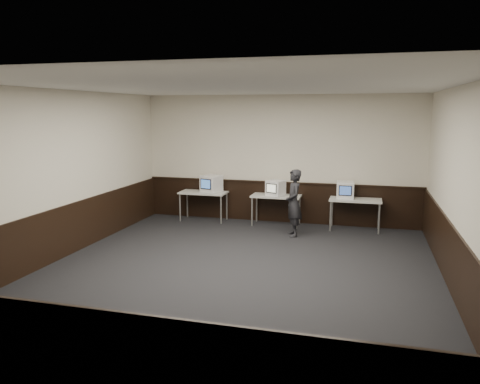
# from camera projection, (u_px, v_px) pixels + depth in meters

# --- Properties ---
(floor) EXTENTS (8.00, 8.00, 0.00)m
(floor) POSITION_uv_depth(u_px,v_px,m) (237.00, 272.00, 8.21)
(floor) COLOR black
(floor) RESTS_ON ground
(ceiling) EXTENTS (8.00, 8.00, 0.00)m
(ceiling) POSITION_uv_depth(u_px,v_px,m) (237.00, 86.00, 7.66)
(ceiling) COLOR white
(ceiling) RESTS_ON back_wall
(back_wall) EXTENTS (7.00, 0.00, 7.00)m
(back_wall) POSITION_uv_depth(u_px,v_px,m) (280.00, 159.00, 11.74)
(back_wall) COLOR silver
(back_wall) RESTS_ON ground
(front_wall) EXTENTS (7.00, 0.00, 7.00)m
(front_wall) POSITION_uv_depth(u_px,v_px,m) (115.00, 248.00, 4.13)
(front_wall) COLOR silver
(front_wall) RESTS_ON ground
(left_wall) EXTENTS (0.00, 8.00, 8.00)m
(left_wall) POSITION_uv_depth(u_px,v_px,m) (59.00, 175.00, 8.84)
(left_wall) COLOR silver
(left_wall) RESTS_ON ground
(right_wall) EXTENTS (0.00, 8.00, 8.00)m
(right_wall) POSITION_uv_depth(u_px,v_px,m) (461.00, 192.00, 7.03)
(right_wall) COLOR silver
(right_wall) RESTS_ON ground
(wainscot_back) EXTENTS (6.98, 0.04, 1.00)m
(wainscot_back) POSITION_uv_depth(u_px,v_px,m) (279.00, 202.00, 11.90)
(wainscot_back) COLOR black
(wainscot_back) RESTS_ON back_wall
(wainscot_front) EXTENTS (6.98, 0.04, 1.00)m
(wainscot_front) POSITION_uv_depth(u_px,v_px,m) (122.00, 362.00, 4.34)
(wainscot_front) COLOR black
(wainscot_front) RESTS_ON front_wall
(wainscot_left) EXTENTS (0.04, 7.98, 1.00)m
(wainscot_left) POSITION_uv_depth(u_px,v_px,m) (64.00, 232.00, 9.02)
(wainscot_left) COLOR black
(wainscot_left) RESTS_ON left_wall
(wainscot_right) EXTENTS (0.04, 7.98, 1.00)m
(wainscot_right) POSITION_uv_depth(u_px,v_px,m) (453.00, 262.00, 7.22)
(wainscot_right) COLOR black
(wainscot_right) RESTS_ON right_wall
(wainscot_rail) EXTENTS (6.98, 0.06, 0.04)m
(wainscot_rail) POSITION_uv_depth(u_px,v_px,m) (279.00, 182.00, 11.80)
(wainscot_rail) COLOR black
(wainscot_rail) RESTS_ON wainscot_back
(desk_left) EXTENTS (1.20, 0.60, 0.75)m
(desk_left) POSITION_uv_depth(u_px,v_px,m) (203.00, 195.00, 12.00)
(desk_left) COLOR beige
(desk_left) RESTS_ON ground
(desk_center) EXTENTS (1.20, 0.60, 0.75)m
(desk_center) POSITION_uv_depth(u_px,v_px,m) (276.00, 198.00, 11.51)
(desk_center) COLOR beige
(desk_center) RESTS_ON ground
(desk_right) EXTENTS (1.20, 0.60, 0.75)m
(desk_right) POSITION_uv_depth(u_px,v_px,m) (355.00, 202.00, 11.02)
(desk_right) COLOR beige
(desk_right) RESTS_ON ground
(emac_left) EXTENTS (0.56, 0.57, 0.43)m
(emac_left) POSITION_uv_depth(u_px,v_px,m) (211.00, 184.00, 11.91)
(emac_left) COLOR white
(emac_left) RESTS_ON desk_left
(emac_center) EXTENTS (0.49, 0.50, 0.38)m
(emac_center) POSITION_uv_depth(u_px,v_px,m) (276.00, 188.00, 11.43)
(emac_center) COLOR white
(emac_center) RESTS_ON desk_center
(emac_right) EXTENTS (0.42, 0.45, 0.40)m
(emac_right) POSITION_uv_depth(u_px,v_px,m) (345.00, 190.00, 11.07)
(emac_right) COLOR white
(emac_right) RESTS_ON desk_right
(person) EXTENTS (0.53, 0.64, 1.52)m
(person) POSITION_uv_depth(u_px,v_px,m) (294.00, 203.00, 10.50)
(person) COLOR black
(person) RESTS_ON ground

